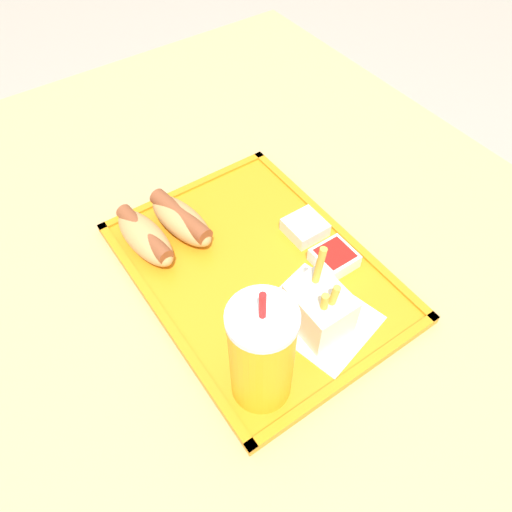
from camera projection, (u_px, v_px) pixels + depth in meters
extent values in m
plane|color=#ADA393|center=(246.00, 453.00, 1.29)|extent=(8.00, 8.00, 0.00)
cube|color=tan|center=(243.00, 392.00, 1.00)|extent=(1.25, 1.04, 0.76)
cube|color=orange|center=(256.00, 272.00, 0.70)|extent=(0.40, 0.30, 0.01)
cube|color=orange|center=(334.00, 225.00, 0.75)|extent=(0.40, 0.01, 0.00)
cube|color=orange|center=(165.00, 319.00, 0.64)|extent=(0.40, 0.01, 0.00)
cube|color=orange|center=(350.00, 376.00, 0.59)|extent=(0.01, 0.30, 0.00)
cube|color=orange|center=(186.00, 189.00, 0.80)|extent=(0.01, 0.30, 0.00)
cube|color=white|center=(318.00, 316.00, 0.65)|extent=(0.16, 0.14, 0.00)
cylinder|color=gold|center=(262.00, 356.00, 0.53)|extent=(0.07, 0.07, 0.15)
cylinder|color=white|center=(262.00, 318.00, 0.47)|extent=(0.07, 0.07, 0.01)
cylinder|color=red|center=(263.00, 306.00, 0.45)|extent=(0.01, 0.01, 0.03)
ellipsoid|color=tan|center=(145.00, 238.00, 0.70)|extent=(0.13, 0.06, 0.04)
cylinder|color=brown|center=(144.00, 233.00, 0.70)|extent=(0.12, 0.03, 0.02)
ellipsoid|color=tan|center=(181.00, 220.00, 0.73)|extent=(0.13, 0.07, 0.04)
cylinder|color=brown|center=(181.00, 216.00, 0.72)|extent=(0.12, 0.04, 0.03)
cube|color=silver|center=(319.00, 310.00, 0.62)|extent=(0.08, 0.06, 0.07)
cylinder|color=gold|center=(317.00, 273.00, 0.59)|extent=(0.01, 0.02, 0.09)
cylinder|color=gold|center=(331.00, 304.00, 0.59)|extent=(0.01, 0.02, 0.06)
cylinder|color=gold|center=(323.00, 310.00, 0.58)|extent=(0.01, 0.01, 0.06)
cube|color=silver|center=(305.00, 227.00, 0.73)|extent=(0.05, 0.05, 0.02)
cube|color=white|center=(306.00, 223.00, 0.72)|extent=(0.04, 0.04, 0.00)
cube|color=silver|center=(334.00, 258.00, 0.69)|extent=(0.05, 0.05, 0.02)
cube|color=#B21914|center=(335.00, 253.00, 0.69)|extent=(0.04, 0.04, 0.00)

